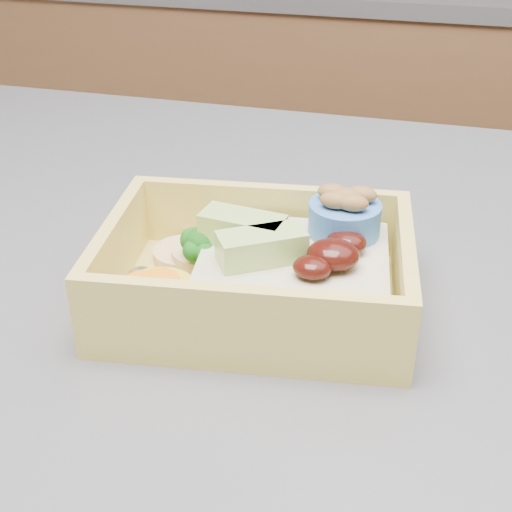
# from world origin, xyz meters

# --- Properties ---
(bento_box) EXTENTS (0.21, 0.16, 0.07)m
(bento_box) POSITION_xyz_m (-0.12, -0.05, 0.94)
(bento_box) COLOR #DEC85B
(bento_box) RESTS_ON island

